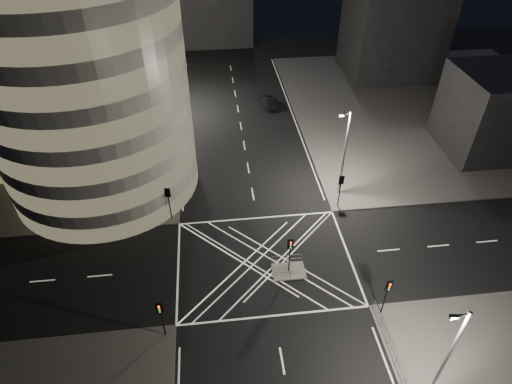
{
  "coord_description": "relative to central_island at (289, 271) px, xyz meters",
  "views": [
    {
      "loc": [
        -3.93,
        -26.64,
        30.14
      ],
      "look_at": [
        -0.03,
        6.62,
        3.0
      ],
      "focal_mm": 30.0,
      "sensor_mm": 36.0,
      "label": 1
    }
  ],
  "objects": [
    {
      "name": "tree_a",
      "position": [
        -12.5,
        10.5,
        4.79
      ],
      "size": [
        3.8,
        3.8,
        6.91
      ],
      "color": "black",
      "rests_on": "sidewalk_far_left"
    },
    {
      "name": "office_tower_curved",
      "position": [
        -22.74,
        20.24,
        12.58
      ],
      "size": [
        30.0,
        29.0,
        27.2
      ],
      "color": "gray",
      "rests_on": "sidewalk_far_left"
    },
    {
      "name": "sidewalk_far_right",
      "position": [
        27.0,
        28.5,
        0.0
      ],
      "size": [
        42.0,
        42.0,
        0.15
      ],
      "primitive_type": "cube",
      "color": "#484644",
      "rests_on": "ground"
    },
    {
      "name": "traffic_signal_nl",
      "position": [
        -10.8,
        -5.3,
        2.84
      ],
      "size": [
        0.55,
        0.22,
        4.0
      ],
      "color": "black",
      "rests_on": "sidewalk_near_left"
    },
    {
      "name": "office_block_rear",
      "position": [
        -24.0,
        43.5,
        11.07
      ],
      "size": [
        24.0,
        16.0,
        22.0
      ],
      "primitive_type": "cube",
      "color": "gray",
      "rests_on": "sidewalk_far_left"
    },
    {
      "name": "building_right_near",
      "position": [
        28.0,
        17.5,
        5.08
      ],
      "size": [
        10.0,
        10.0,
        10.0
      ],
      "primitive_type": "cube",
      "color": "black",
      "rests_on": "sidewalk_far_right"
    },
    {
      "name": "tree_b",
      "position": [
        -12.5,
        16.5,
        4.41
      ],
      "size": [
        3.97,
        3.97,
        6.63
      ],
      "color": "black",
      "rests_on": "sidewalk_far_left"
    },
    {
      "name": "building_right_far",
      "position": [
        24.0,
        41.5,
        7.58
      ],
      "size": [
        14.0,
        12.0,
        15.0
      ],
      "primitive_type": "cube",
      "color": "black",
      "rests_on": "sidewalk_far_right"
    },
    {
      "name": "traffic_signal_nr",
      "position": [
        6.8,
        -5.3,
        2.84
      ],
      "size": [
        0.55,
        0.22,
        4.0
      ],
      "color": "black",
      "rests_on": "sidewalk_near_right"
    },
    {
      "name": "street_lamp_right_far",
      "position": [
        7.44,
        10.5,
        5.47
      ],
      "size": [
        1.25,
        0.25,
        10.0
      ],
      "color": "slate",
      "rests_on": "sidewalk_far_right"
    },
    {
      "name": "central_island",
      "position": [
        0.0,
        0.0,
        0.0
      ],
      "size": [
        3.0,
        2.0,
        0.15
      ],
      "primitive_type": "cube",
      "color": "slate",
      "rests_on": "ground"
    },
    {
      "name": "tree_e",
      "position": [
        -12.5,
        34.5,
        4.04
      ],
      "size": [
        4.06,
        4.06,
        6.31
      ],
      "color": "black",
      "rests_on": "sidewalk_far_left"
    },
    {
      "name": "sidewalk_far_left",
      "position": [
        -31.0,
        28.5,
        0.0
      ],
      "size": [
        42.0,
        42.0,
        0.15
      ],
      "primitive_type": "cube",
      "color": "#484644",
      "rests_on": "ground"
    },
    {
      "name": "railing_near_right",
      "position": [
        6.3,
        -10.65,
        0.62
      ],
      "size": [
        0.06,
        11.7,
        1.1
      ],
      "primitive_type": "cube",
      "color": "slate",
      "rests_on": "sidewalk_near_right"
    },
    {
      "name": "railing_island_north",
      "position": [
        0.0,
        0.9,
        0.62
      ],
      "size": [
        2.8,
        0.06,
        1.1
      ],
      "primitive_type": "cube",
      "color": "slate",
      "rests_on": "central_island"
    },
    {
      "name": "tree_c",
      "position": [
        -12.5,
        22.5,
        4.6
      ],
      "size": [
        3.81,
        3.81,
        6.74
      ],
      "color": "black",
      "rests_on": "sidewalk_far_left"
    },
    {
      "name": "tree_d",
      "position": [
        -12.5,
        28.5,
        5.15
      ],
      "size": [
        5.09,
        5.09,
        8.01
      ],
      "color": "black",
      "rests_on": "sidewalk_far_left"
    },
    {
      "name": "ground",
      "position": [
        -2.0,
        1.5,
        -0.07
      ],
      "size": [
        120.0,
        120.0,
        0.0
      ],
      "primitive_type": "plane",
      "color": "black",
      "rests_on": "ground"
    },
    {
      "name": "traffic_signal_fl",
      "position": [
        -10.8,
        8.3,
        2.84
      ],
      "size": [
        0.55,
        0.22,
        4.0
      ],
      "color": "black",
      "rests_on": "sidewalk_far_left"
    },
    {
      "name": "traffic_signal_fr",
      "position": [
        6.8,
        8.3,
        2.84
      ],
      "size": [
        0.55,
        0.22,
        4.0
      ],
      "color": "black",
      "rests_on": "sidewalk_far_right"
    },
    {
      "name": "street_lamp_left_far",
      "position": [
        -11.44,
        31.5,
        5.47
      ],
      "size": [
        1.25,
        0.25,
        10.0
      ],
      "color": "slate",
      "rests_on": "sidewalk_far_left"
    },
    {
      "name": "street_lamp_left_near",
      "position": [
        -11.44,
        13.5,
        5.47
      ],
      "size": [
        1.25,
        0.25,
        10.0
      ],
      "color": "slate",
      "rests_on": "sidewalk_far_left"
    },
    {
      "name": "street_lamp_right_near",
      "position": [
        7.44,
        -12.5,
        5.47
      ],
      "size": [
        1.25,
        0.25,
        10.0
      ],
      "color": "slate",
      "rests_on": "sidewalk_near_right"
    },
    {
      "name": "sedan",
      "position": [
        2.34,
        31.94,
        0.65
      ],
      "size": [
        2.44,
        4.62,
        1.45
      ],
      "primitive_type": "imported",
      "rotation": [
        0.0,
        0.0,
        3.36
      ],
      "color": "black",
      "rests_on": "ground"
    },
    {
      "name": "railing_island_south",
      "position": [
        0.0,
        -0.9,
        0.62
      ],
      "size": [
        2.8,
        0.06,
        1.1
      ],
      "primitive_type": "cube",
      "color": "slate",
      "rests_on": "central_island"
    },
    {
      "name": "traffic_signal_island",
      "position": [
        0.0,
        0.0,
        2.84
      ],
      "size": [
        0.55,
        0.22,
        4.0
      ],
      "color": "black",
      "rests_on": "central_island"
    }
  ]
}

